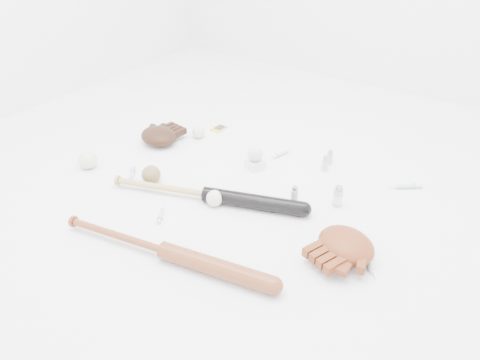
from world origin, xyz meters
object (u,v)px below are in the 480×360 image
Objects in this scene: bat_dark at (206,194)px; pedestal at (255,164)px; bat_wood at (164,251)px; glove_dark at (159,136)px.

bat_dark is 0.33m from pedestal.
bat_wood is 3.73× the size of glove_dark.
glove_dark is (-0.59, 0.60, 0.01)m from bat_wood.
bat_dark reaches higher than pedestal.
pedestal is at bearing 66.49° from bat_dark.
bat_wood is at bearing -37.81° from glove_dark.
bat_dark is 0.56m from glove_dark.
bat_dark is at bearing 94.85° from bat_wood.
bat_dark is at bearing -19.32° from glove_dark.
pedestal is (0.52, 0.07, -0.02)m from glove_dark.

